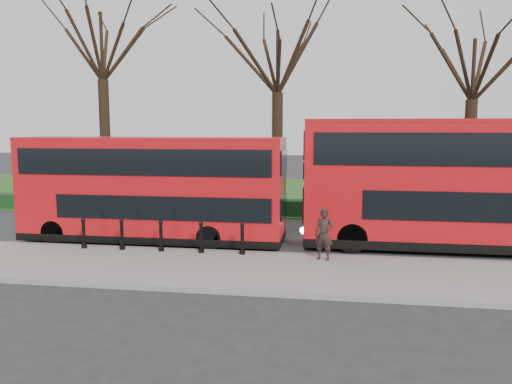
% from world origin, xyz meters
% --- Properties ---
extents(ground, '(120.00, 120.00, 0.00)m').
position_xyz_m(ground, '(0.00, 0.00, 0.00)').
color(ground, '#28282B').
rests_on(ground, ground).
extents(pavement, '(60.00, 4.00, 0.15)m').
position_xyz_m(pavement, '(0.00, -3.00, 0.07)').
color(pavement, gray).
rests_on(pavement, ground).
extents(kerb, '(60.00, 0.25, 0.16)m').
position_xyz_m(kerb, '(0.00, -1.00, 0.07)').
color(kerb, slate).
rests_on(kerb, ground).
extents(grass_verge, '(60.00, 18.00, 0.06)m').
position_xyz_m(grass_verge, '(0.00, 15.00, 0.03)').
color(grass_verge, '#26511B').
rests_on(grass_verge, ground).
extents(hedge, '(60.00, 0.90, 0.80)m').
position_xyz_m(hedge, '(0.00, 6.80, 0.40)').
color(hedge, black).
rests_on(hedge, ground).
extents(yellow_line_outer, '(60.00, 0.10, 0.01)m').
position_xyz_m(yellow_line_outer, '(0.00, -0.70, 0.01)').
color(yellow_line_outer, yellow).
rests_on(yellow_line_outer, ground).
extents(yellow_line_inner, '(60.00, 0.10, 0.01)m').
position_xyz_m(yellow_line_inner, '(0.00, -0.50, 0.01)').
color(yellow_line_inner, yellow).
rests_on(yellow_line_inner, ground).
extents(tree_left, '(8.17, 8.17, 12.76)m').
position_xyz_m(tree_left, '(-8.00, 10.00, 9.29)').
color(tree_left, black).
rests_on(tree_left, ground).
extents(tree_mid, '(7.21, 7.21, 11.26)m').
position_xyz_m(tree_mid, '(2.00, 10.00, 8.19)').
color(tree_mid, black).
rests_on(tree_mid, ground).
extents(tree_right, '(6.68, 6.68, 10.43)m').
position_xyz_m(tree_right, '(12.00, 10.00, 7.58)').
color(tree_right, black).
rests_on(tree_right, ground).
extents(bollard_row, '(5.78, 0.15, 1.00)m').
position_xyz_m(bollard_row, '(-0.69, -1.35, 0.65)').
color(bollard_row, black).
rests_on(bollard_row, pavement).
extents(bus_lead, '(9.98, 2.30, 3.97)m').
position_xyz_m(bus_lead, '(-1.70, 0.57, 2.00)').
color(bus_lead, red).
rests_on(bus_lead, ground).
extents(bus_rear, '(11.60, 2.66, 4.61)m').
position_xyz_m(bus_rear, '(9.83, 1.13, 2.32)').
color(bus_rear, red).
rests_on(bus_rear, ground).
extents(pedestrian, '(0.68, 0.54, 1.65)m').
position_xyz_m(pedestrian, '(4.81, -1.63, 0.98)').
color(pedestrian, '#2C1F1C').
rests_on(pedestrian, pavement).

